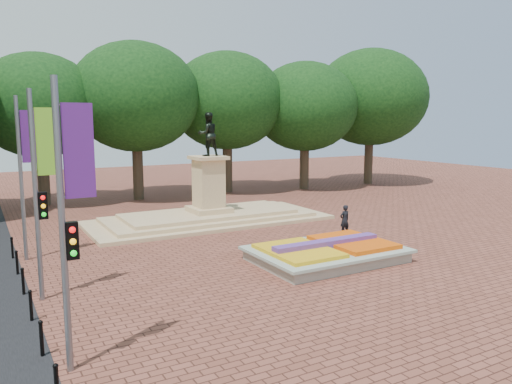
% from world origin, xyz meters
% --- Properties ---
extents(ground, '(90.00, 90.00, 0.00)m').
position_xyz_m(ground, '(0.00, 0.00, 0.00)').
color(ground, brown).
rests_on(ground, ground).
extents(flower_bed, '(6.30, 4.30, 0.91)m').
position_xyz_m(flower_bed, '(1.03, -2.00, 0.38)').
color(flower_bed, gray).
rests_on(flower_bed, ground).
extents(monument, '(14.00, 6.00, 6.40)m').
position_xyz_m(monument, '(0.00, 8.00, 0.88)').
color(monument, tan).
rests_on(monument, ground).
extents(tree_row_back, '(44.80, 8.80, 10.43)m').
position_xyz_m(tree_row_back, '(2.33, 18.00, 6.67)').
color(tree_row_back, '#36291D').
rests_on(tree_row_back, ground).
extents(banner_poles, '(0.88, 11.17, 7.00)m').
position_xyz_m(banner_poles, '(-10.08, -1.31, 3.88)').
color(banner_poles, slate).
rests_on(banner_poles, ground).
extents(bollard_row, '(0.12, 13.12, 0.98)m').
position_xyz_m(bollard_row, '(-10.70, -1.50, 0.53)').
color(bollard_row, black).
rests_on(bollard_row, ground).
extents(pedestrian, '(0.60, 0.40, 1.60)m').
position_xyz_m(pedestrian, '(4.76, 1.37, 0.80)').
color(pedestrian, black).
rests_on(pedestrian, ground).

